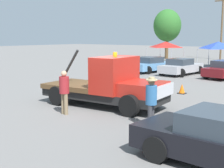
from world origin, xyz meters
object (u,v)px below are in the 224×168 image
at_px(tow_truck, 110,86).
at_px(utility_pole, 222,24).
at_px(tree_right, 167,26).
at_px(parked_car_silver, 181,67).
at_px(canopy_tent_blue, 218,45).
at_px(parked_car_skyblue, 151,65).
at_px(person_at_hood, 64,89).
at_px(person_near_truck, 151,98).
at_px(traffic_cone, 182,89).
at_px(canopy_tent_red, 166,45).

relative_size(tow_truck, utility_pole, 0.68).
bearing_deg(tree_right, parked_car_silver, -57.93).
height_order(tow_truck, parked_car_silver, tow_truck).
xyz_separation_m(canopy_tent_blue, utility_pole, (-3.27, 10.19, 2.44)).
bearing_deg(parked_car_skyblue, person_at_hood, -152.49).
relative_size(person_near_truck, person_at_hood, 1.00).
bearing_deg(person_near_truck, traffic_cone, 96.55).
distance_m(parked_car_skyblue, canopy_tent_blue, 8.74).
bearing_deg(parked_car_skyblue, utility_pole, 9.94).
distance_m(canopy_tent_blue, traffic_cone, 16.61).
relative_size(parked_car_silver, tree_right, 0.66).
height_order(canopy_tent_blue, tree_right, tree_right).
height_order(tow_truck, parked_car_skyblue, tow_truck).
xyz_separation_m(person_at_hood, parked_car_silver, (-2.15, 14.92, -0.38)).
bearing_deg(tow_truck, parked_car_silver, 97.05).
bearing_deg(tow_truck, utility_pole, 95.72).
distance_m(person_at_hood, parked_car_silver, 15.08).
bearing_deg(tow_truck, canopy_tent_red, 107.88).
bearing_deg(person_at_hood, parked_car_silver, -159.10).
xyz_separation_m(person_near_truck, utility_pole, (-9.14, 32.90, 3.61)).
bearing_deg(parked_car_silver, canopy_tent_red, 38.73).
xyz_separation_m(parked_car_silver, utility_pole, (-3.23, 18.47, 4.01)).
xyz_separation_m(parked_car_skyblue, canopy_tent_blue, (2.97, 8.07, 1.57)).
xyz_separation_m(parked_car_silver, canopy_tent_blue, (0.04, 8.28, 1.57)).
relative_size(person_near_truck, utility_pole, 0.20).
height_order(person_near_truck, person_at_hood, person_near_truck).
height_order(person_near_truck, canopy_tent_blue, canopy_tent_blue).
distance_m(person_near_truck, parked_car_skyblue, 17.10).
bearing_deg(parked_car_skyblue, canopy_tent_red, 31.09).
relative_size(parked_car_skyblue, traffic_cone, 8.49).
xyz_separation_m(person_near_truck, tree_right, (-15.72, 30.10, 3.51)).
distance_m(parked_car_skyblue, canopy_tent_red, 10.73).
xyz_separation_m(person_near_truck, traffic_cone, (-2.06, 6.67, -0.80)).
bearing_deg(canopy_tent_red, parked_car_silver, -55.46).
relative_size(tow_truck, person_near_truck, 3.35).
xyz_separation_m(canopy_tent_red, traffic_cone, (10.77, -17.82, -1.88)).
distance_m(tow_truck, traffic_cone, 5.13).
xyz_separation_m(tree_right, traffic_cone, (13.66, -23.43, -4.30)).
xyz_separation_m(tow_truck, parked_car_silver, (-2.74, 12.72, -0.31)).
height_order(person_near_truck, parked_car_silver, person_near_truck).
xyz_separation_m(person_at_hood, canopy_tent_red, (-9.07, 24.98, 1.11)).
bearing_deg(tow_truck, tree_right, 108.75).
height_order(person_at_hood, tree_right, tree_right).
height_order(parked_car_silver, utility_pole, utility_pole).
xyz_separation_m(canopy_tent_red, canopy_tent_blue, (6.97, -1.78, 0.08)).
bearing_deg(parked_car_skyblue, traffic_cone, -130.67).
bearing_deg(canopy_tent_red, tow_truck, -67.01).
relative_size(person_near_truck, parked_car_skyblue, 0.38).
bearing_deg(utility_pole, canopy_tent_red, -113.71).
bearing_deg(person_near_truck, parked_car_skyblue, 110.50).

